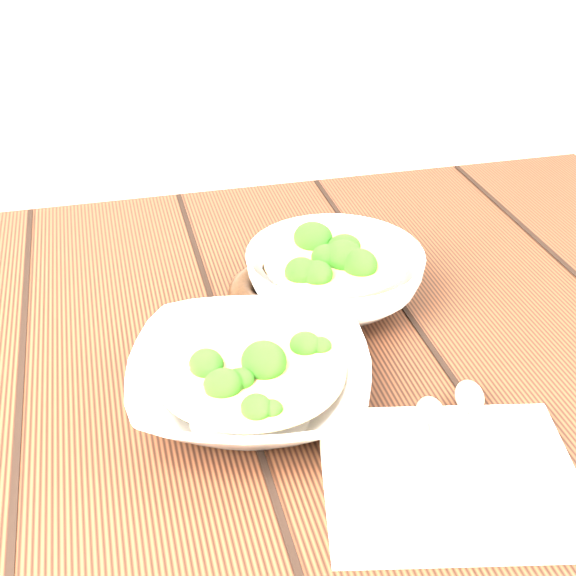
{
  "coord_description": "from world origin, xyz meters",
  "views": [
    {
      "loc": [
        -0.12,
        -0.64,
        1.22
      ],
      "look_at": [
        0.05,
        0.04,
        0.8
      ],
      "focal_mm": 50.0,
      "sensor_mm": 36.0,
      "label": 1
    }
  ],
  "objects_px": {
    "trivet": "(282,292)",
    "napkin": "(450,478)",
    "table": "(253,446)",
    "soup_bowl_back": "(334,275)",
    "soup_bowl_front": "(250,380)"
  },
  "relations": [
    {
      "from": "table",
      "to": "trivet",
      "type": "xyz_separation_m",
      "value": [
        0.05,
        0.09,
        0.13
      ]
    },
    {
      "from": "table",
      "to": "soup_bowl_back",
      "type": "relative_size",
      "value": 6.25
    },
    {
      "from": "napkin",
      "to": "soup_bowl_back",
      "type": "bearing_deg",
      "value": 104.2
    },
    {
      "from": "table",
      "to": "napkin",
      "type": "bearing_deg",
      "value": -60.24
    },
    {
      "from": "soup_bowl_back",
      "to": "trivet",
      "type": "bearing_deg",
      "value": 171.33
    },
    {
      "from": "soup_bowl_back",
      "to": "napkin",
      "type": "bearing_deg",
      "value": -87.94
    },
    {
      "from": "trivet",
      "to": "napkin",
      "type": "bearing_deg",
      "value": -77.36
    },
    {
      "from": "soup_bowl_front",
      "to": "trivet",
      "type": "height_order",
      "value": "soup_bowl_front"
    },
    {
      "from": "table",
      "to": "napkin",
      "type": "distance_m",
      "value": 0.27
    },
    {
      "from": "trivet",
      "to": "table",
      "type": "bearing_deg",
      "value": -122.09
    },
    {
      "from": "soup_bowl_front",
      "to": "soup_bowl_back",
      "type": "height_order",
      "value": "soup_bowl_back"
    },
    {
      "from": "napkin",
      "to": "trivet",
      "type": "bearing_deg",
      "value": 114.77
    },
    {
      "from": "soup_bowl_back",
      "to": "napkin",
      "type": "relative_size",
      "value": 0.95
    },
    {
      "from": "soup_bowl_front",
      "to": "soup_bowl_back",
      "type": "xyz_separation_m",
      "value": [
        0.13,
        0.15,
        0.0
      ]
    },
    {
      "from": "soup_bowl_front",
      "to": "soup_bowl_back",
      "type": "bearing_deg",
      "value": 50.53
    }
  ]
}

